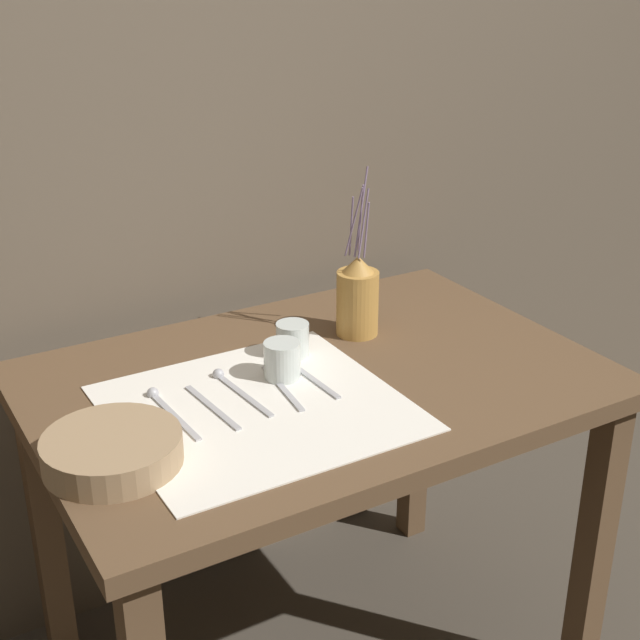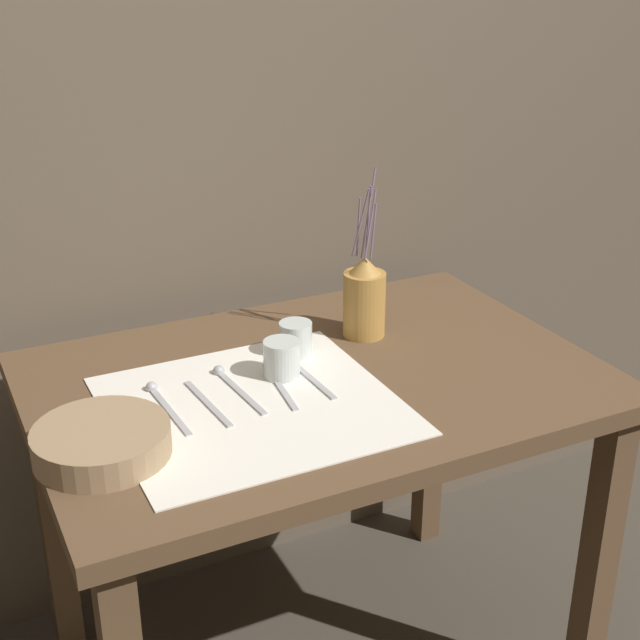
# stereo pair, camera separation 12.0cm
# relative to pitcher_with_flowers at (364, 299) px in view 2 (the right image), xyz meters

# --- Properties ---
(stone_wall_back) EXTENTS (7.00, 0.06, 2.40)m
(stone_wall_back) POSITION_rel_pitcher_with_flowers_xyz_m (-0.18, 0.37, 0.33)
(stone_wall_back) COLOR brown
(stone_wall_back) RESTS_ON ground_plane
(wooden_table) EXTENTS (1.13, 0.78, 0.78)m
(wooden_table) POSITION_rel_pitcher_with_flowers_xyz_m (-0.18, -0.13, -0.20)
(wooden_table) COLOR brown
(wooden_table) RESTS_ON ground_plane
(linen_cloth) EXTENTS (0.53, 0.50, 0.00)m
(linen_cloth) POSITION_rel_pitcher_with_flowers_xyz_m (-0.35, -0.19, -0.08)
(linen_cloth) COLOR white
(linen_cloth) RESTS_ON wooden_table
(pitcher_with_flowers) EXTENTS (0.09, 0.09, 0.37)m
(pitcher_with_flowers) POSITION_rel_pitcher_with_flowers_xyz_m (0.00, 0.00, 0.00)
(pitcher_with_flowers) COLOR #B7843D
(pitcher_with_flowers) RESTS_ON wooden_table
(wooden_bowl) EXTENTS (0.24, 0.24, 0.05)m
(wooden_bowl) POSITION_rel_pitcher_with_flowers_xyz_m (-0.64, -0.24, -0.06)
(wooden_bowl) COLOR #9E7F5B
(wooden_bowl) RESTS_ON wooden_table
(glass_tumbler_near) EXTENTS (0.07, 0.07, 0.08)m
(glass_tumbler_near) POSITION_rel_pitcher_with_flowers_xyz_m (-0.25, -0.11, -0.04)
(glass_tumbler_near) COLOR silver
(glass_tumbler_near) RESTS_ON wooden_table
(glass_tumbler_far) EXTENTS (0.07, 0.07, 0.07)m
(glass_tumbler_far) POSITION_rel_pitcher_with_flowers_xyz_m (-0.18, -0.03, -0.05)
(glass_tumbler_far) COLOR silver
(glass_tumbler_far) RESTS_ON wooden_table
(spoon_outer) EXTENTS (0.03, 0.21, 0.02)m
(spoon_outer) POSITION_rel_pitcher_with_flowers_xyz_m (-0.50, -0.09, -0.08)
(spoon_outer) COLOR #A8A8AD
(spoon_outer) RESTS_ON wooden_table
(knife_center) EXTENTS (0.03, 0.20, 0.00)m
(knife_center) POSITION_rel_pitcher_with_flowers_xyz_m (-0.42, -0.16, -0.08)
(knife_center) COLOR #A8A8AD
(knife_center) RESTS_ON wooden_table
(spoon_inner) EXTENTS (0.03, 0.21, 0.02)m
(spoon_inner) POSITION_rel_pitcher_with_flowers_xyz_m (-0.35, -0.08, -0.08)
(spoon_inner) COLOR #A8A8AD
(spoon_inner) RESTS_ON wooden_table
(fork_inner) EXTENTS (0.03, 0.20, 0.00)m
(fork_inner) POSITION_rel_pitcher_with_flowers_xyz_m (-0.27, -0.15, -0.08)
(fork_inner) COLOR #A8A8AD
(fork_inner) RESTS_ON wooden_table
(fork_outer) EXTENTS (0.02, 0.20, 0.00)m
(fork_outer) POSITION_rel_pitcher_with_flowers_xyz_m (-0.20, -0.15, -0.08)
(fork_outer) COLOR #A8A8AD
(fork_outer) RESTS_ON wooden_table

